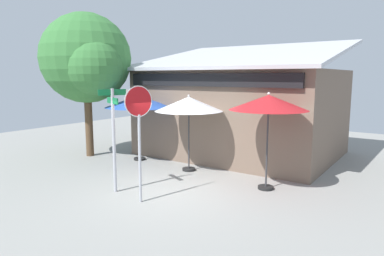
{
  "coord_description": "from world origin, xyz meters",
  "views": [
    {
      "loc": [
        5.63,
        -7.2,
        3.14
      ],
      "look_at": [
        -0.19,
        1.2,
        1.6
      ],
      "focal_mm": 32.22,
      "sensor_mm": 36.0,
      "label": 1
    }
  ],
  "objects_px": {
    "street_sign_post": "(114,130)",
    "patio_umbrella_ivory_center": "(189,104)",
    "shade_tree": "(87,60)",
    "patio_umbrella_crimson_right": "(268,103)",
    "stop_sign": "(139,122)",
    "patio_umbrella_royal_blue_left": "(138,102)"
  },
  "relations": [
    {
      "from": "street_sign_post",
      "to": "patio_umbrella_ivory_center",
      "type": "xyz_separation_m",
      "value": [
        0.41,
        2.91,
        0.52
      ]
    },
    {
      "from": "patio_umbrella_ivory_center",
      "to": "shade_tree",
      "type": "height_order",
      "value": "shade_tree"
    },
    {
      "from": "street_sign_post",
      "to": "patio_umbrella_crimson_right",
      "type": "relative_size",
      "value": 1.04
    },
    {
      "from": "stop_sign",
      "to": "patio_umbrella_ivory_center",
      "type": "bearing_deg",
      "value": 102.71
    },
    {
      "from": "street_sign_post",
      "to": "patio_umbrella_ivory_center",
      "type": "relative_size",
      "value": 1.11
    },
    {
      "from": "street_sign_post",
      "to": "patio_umbrella_ivory_center",
      "type": "bearing_deg",
      "value": 82.07
    },
    {
      "from": "patio_umbrella_ivory_center",
      "to": "shade_tree",
      "type": "xyz_separation_m",
      "value": [
        -4.35,
        -0.52,
        1.53
      ]
    },
    {
      "from": "street_sign_post",
      "to": "stop_sign",
      "type": "bearing_deg",
      "value": -9.34
    },
    {
      "from": "patio_umbrella_royal_blue_left",
      "to": "shade_tree",
      "type": "bearing_deg",
      "value": -160.89
    },
    {
      "from": "street_sign_post",
      "to": "patio_umbrella_ivory_center",
      "type": "distance_m",
      "value": 2.98
    },
    {
      "from": "patio_umbrella_royal_blue_left",
      "to": "patio_umbrella_crimson_right",
      "type": "height_order",
      "value": "patio_umbrella_crimson_right"
    },
    {
      "from": "patio_umbrella_ivory_center",
      "to": "patio_umbrella_crimson_right",
      "type": "distance_m",
      "value": 2.92
    },
    {
      "from": "patio_umbrella_ivory_center",
      "to": "patio_umbrella_royal_blue_left",
      "type": "bearing_deg",
      "value": 176.25
    },
    {
      "from": "patio_umbrella_crimson_right",
      "to": "street_sign_post",
      "type": "bearing_deg",
      "value": -142.11
    },
    {
      "from": "street_sign_post",
      "to": "patio_umbrella_royal_blue_left",
      "type": "relative_size",
      "value": 1.12
    },
    {
      "from": "patio_umbrella_ivory_center",
      "to": "shade_tree",
      "type": "distance_m",
      "value": 4.64
    },
    {
      "from": "stop_sign",
      "to": "shade_tree",
      "type": "distance_m",
      "value": 5.92
    },
    {
      "from": "patio_umbrella_crimson_right",
      "to": "shade_tree",
      "type": "xyz_separation_m",
      "value": [
        -7.24,
        -0.18,
        1.34
      ]
    },
    {
      "from": "street_sign_post",
      "to": "patio_umbrella_crimson_right",
      "type": "height_order",
      "value": "street_sign_post"
    },
    {
      "from": "stop_sign",
      "to": "patio_umbrella_royal_blue_left",
      "type": "height_order",
      "value": "stop_sign"
    },
    {
      "from": "shade_tree",
      "to": "patio_umbrella_crimson_right",
      "type": "bearing_deg",
      "value": 1.41
    },
    {
      "from": "street_sign_post",
      "to": "patio_umbrella_royal_blue_left",
      "type": "distance_m",
      "value": 3.69
    }
  ]
}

